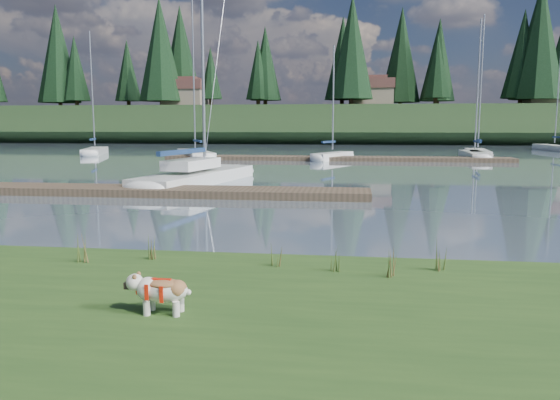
# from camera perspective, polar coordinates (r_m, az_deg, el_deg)

# --- Properties ---
(ground) EXTENTS (200.00, 200.00, 0.00)m
(ground) POSITION_cam_1_polar(r_m,az_deg,el_deg) (41.70, 3.01, 4.17)
(ground) COLOR slate
(ground) RESTS_ON ground
(bank) EXTENTS (60.00, 9.00, 0.35)m
(bank) POSITION_cam_1_polar(r_m,az_deg,el_deg) (6.89, -22.26, -14.99)
(bank) COLOR #2E4E1C
(bank) RESTS_ON ground
(ridge) EXTENTS (200.00, 20.00, 5.00)m
(ridge) POSITION_cam_1_polar(r_m,az_deg,el_deg) (84.54, 5.35, 7.80)
(ridge) COLOR #1E3319
(ridge) RESTS_ON ground
(bulldog) EXTENTS (0.85, 0.38, 0.51)m
(bulldog) POSITION_cam_1_polar(r_m,az_deg,el_deg) (7.31, -12.30, -9.10)
(bulldog) COLOR silver
(bulldog) RESTS_ON bank
(sailboat_main) EXTENTS (3.96, 10.24, 14.32)m
(sailboat_main) POSITION_cam_1_polar(r_m,az_deg,el_deg) (26.42, -7.91, 2.79)
(sailboat_main) COLOR white
(sailboat_main) RESTS_ON ground
(dock_near) EXTENTS (16.00, 2.00, 0.30)m
(dock_near) POSITION_cam_1_polar(r_m,az_deg,el_deg) (21.89, -11.94, 0.90)
(dock_near) COLOR #4C3D2C
(dock_near) RESTS_ON ground
(dock_far) EXTENTS (26.00, 2.20, 0.30)m
(dock_far) POSITION_cam_1_polar(r_m,az_deg,el_deg) (41.58, 5.77, 4.34)
(dock_far) COLOR #4C3D2C
(dock_far) RESTS_ON ground
(sailboat_bg_0) EXTENTS (3.70, 7.60, 10.94)m
(sailboat_bg_0) POSITION_cam_1_polar(r_m,az_deg,el_deg) (52.85, -18.66, 4.93)
(sailboat_bg_0) COLOR white
(sailboat_bg_0) RESTS_ON ground
(sailboat_bg_1) EXTENTS (5.60, 8.92, 13.40)m
(sailboat_bg_1) POSITION_cam_1_polar(r_m,az_deg,el_deg) (46.00, -9.01, 4.85)
(sailboat_bg_1) COLOR white
(sailboat_bg_1) RESTS_ON ground
(sailboat_bg_2) EXTENTS (3.43, 5.52, 8.68)m
(sailboat_bg_2) POSITION_cam_1_polar(r_m,az_deg,el_deg) (42.57, 5.81, 4.68)
(sailboat_bg_2) COLOR white
(sailboat_bg_2) RESTS_ON ground
(sailboat_bg_3) EXTENTS (1.66, 7.38, 10.85)m
(sailboat_bg_3) POSITION_cam_1_polar(r_m,az_deg,el_deg) (46.52, 19.52, 4.53)
(sailboat_bg_3) COLOR white
(sailboat_bg_3) RESTS_ON ground
(sailboat_bg_4) EXTENTS (2.52, 8.12, 11.77)m
(sailboat_bg_4) POSITION_cam_1_polar(r_m,az_deg,el_deg) (49.93, 19.86, 4.72)
(sailboat_bg_4) COLOR white
(sailboat_bg_4) RESTS_ON ground
(sailboat_bg_5) EXTENTS (2.27, 8.00, 11.29)m
(sailboat_bg_5) POSITION_cam_1_polar(r_m,az_deg,el_deg) (63.39, 26.47, 4.96)
(sailboat_bg_5) COLOR white
(sailboat_bg_5) RESTS_ON ground
(weed_0) EXTENTS (0.17, 0.14, 0.49)m
(weed_0) POSITION_cam_1_polar(r_m,az_deg,el_deg) (10.20, -13.33, -4.92)
(weed_0) COLOR #475B23
(weed_0) RESTS_ON bank
(weed_1) EXTENTS (0.17, 0.14, 0.45)m
(weed_1) POSITION_cam_1_polar(r_m,az_deg,el_deg) (9.46, -0.39, -5.80)
(weed_1) COLOR #475B23
(weed_1) RESTS_ON bank
(weed_2) EXTENTS (0.17, 0.14, 0.66)m
(weed_2) POSITION_cam_1_polar(r_m,az_deg,el_deg) (8.99, 11.48, -6.15)
(weed_2) COLOR #475B23
(weed_2) RESTS_ON bank
(weed_3) EXTENTS (0.17, 0.14, 0.59)m
(weed_3) POSITION_cam_1_polar(r_m,az_deg,el_deg) (10.27, -19.97, -4.86)
(weed_3) COLOR #475B23
(weed_3) RESTS_ON bank
(weed_4) EXTENTS (0.17, 0.14, 0.46)m
(weed_4) POSITION_cam_1_polar(r_m,az_deg,el_deg) (9.13, 5.68, -6.32)
(weed_4) COLOR #475B23
(weed_4) RESTS_ON bank
(weed_5) EXTENTS (0.17, 0.14, 0.63)m
(weed_5) POSITION_cam_1_polar(r_m,az_deg,el_deg) (9.58, 16.58, -5.51)
(weed_5) COLOR #475B23
(weed_5) RESTS_ON bank
(mud_lip) EXTENTS (60.00, 0.50, 0.14)m
(mud_lip) POSITION_cam_1_polar(r_m,az_deg,el_deg) (10.75, -10.51, -6.82)
(mud_lip) COLOR #33281C
(mud_lip) RESTS_ON ground
(conifer_1) EXTENTS (4.40, 4.40, 11.30)m
(conifer_1) POSITION_cam_1_polar(r_m,az_deg,el_deg) (93.52, -20.61, 12.74)
(conifer_1) COLOR #382619
(conifer_1) RESTS_ON ridge
(conifer_2) EXTENTS (6.60, 6.60, 16.05)m
(conifer_2) POSITION_cam_1_polar(r_m,az_deg,el_deg) (85.03, -12.40, 15.11)
(conifer_2) COLOR #382619
(conifer_2) RESTS_ON ridge
(conifer_3) EXTENTS (4.84, 4.84, 12.25)m
(conifer_3) POSITION_cam_1_polar(r_m,az_deg,el_deg) (84.99, -1.55, 14.07)
(conifer_3) COLOR #382619
(conifer_3) RESTS_ON ridge
(conifer_4) EXTENTS (6.16, 6.16, 15.10)m
(conifer_4) POSITION_cam_1_polar(r_m,az_deg,el_deg) (78.15, 7.53, 15.54)
(conifer_4) COLOR #382619
(conifer_4) RESTS_ON ridge
(conifer_5) EXTENTS (3.96, 3.96, 10.35)m
(conifer_5) POSITION_cam_1_polar(r_m,az_deg,el_deg) (82.70, 16.08, 13.30)
(conifer_5) COLOR #382619
(conifer_5) RESTS_ON ridge
(conifer_6) EXTENTS (7.04, 7.04, 17.00)m
(conifer_6) POSITION_cam_1_polar(r_m,az_deg,el_deg) (83.98, 25.48, 14.94)
(conifer_6) COLOR #382619
(conifer_6) RESTS_ON ridge
(house_0) EXTENTS (6.30, 5.30, 4.65)m
(house_0) POSITION_cam_1_polar(r_m,az_deg,el_deg) (85.42, -9.88, 10.95)
(house_0) COLOR gray
(house_0) RESTS_ON ridge
(house_1) EXTENTS (6.30, 5.30, 4.65)m
(house_1) POSITION_cam_1_polar(r_m,az_deg,el_deg) (82.64, 9.58, 11.06)
(house_1) COLOR gray
(house_1) RESTS_ON ridge
(house_2) EXTENTS (6.30, 5.30, 4.65)m
(house_2) POSITION_cam_1_polar(r_m,az_deg,el_deg) (84.92, 26.30, 10.27)
(house_2) COLOR gray
(house_2) RESTS_ON ridge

